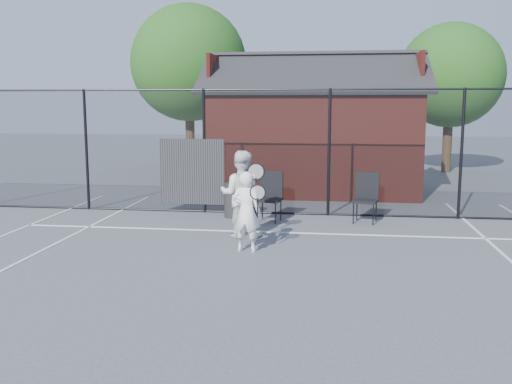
# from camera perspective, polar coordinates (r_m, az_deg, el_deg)

# --- Properties ---
(ground) EXTENTS (80.00, 80.00, 0.00)m
(ground) POSITION_cam_1_polar(r_m,az_deg,el_deg) (8.95, 0.41, -8.32)
(ground) COLOR #454B4F
(ground) RESTS_ON ground
(court_lines) EXTENTS (11.02, 18.00, 0.01)m
(court_lines) POSITION_cam_1_polar(r_m,az_deg,el_deg) (7.71, -0.85, -11.14)
(court_lines) COLOR silver
(court_lines) RESTS_ON ground
(fence) EXTENTS (22.04, 3.00, 3.00)m
(fence) POSITION_cam_1_polar(r_m,az_deg,el_deg) (13.61, 1.80, 3.78)
(fence) COLOR black
(fence) RESTS_ON ground
(clubhouse) EXTENTS (6.50, 4.36, 4.19)m
(clubhouse) POSITION_cam_1_polar(r_m,az_deg,el_deg) (17.53, 5.78, 5.39)
(clubhouse) COLOR maroon
(clubhouse) RESTS_ON ground
(tree_left) EXTENTS (4.48, 4.48, 6.44)m
(tree_left) POSITION_cam_1_polar(r_m,az_deg,el_deg) (22.74, -6.73, 12.65)
(tree_left) COLOR #332414
(tree_left) RESTS_ON ground
(tree_right) EXTENTS (3.97, 3.97, 5.70)m
(tree_right) POSITION_cam_1_polar(r_m,az_deg,el_deg) (23.43, 18.88, 10.95)
(tree_right) COLOR #332414
(tree_right) RESTS_ON ground
(player_front) EXTENTS (0.68, 0.53, 1.46)m
(player_front) POSITION_cam_1_polar(r_m,az_deg,el_deg) (10.20, -0.97, -1.96)
(player_front) COLOR white
(player_front) RESTS_ON ground
(player_back) EXTENTS (0.94, 0.69, 1.73)m
(player_back) POSITION_cam_1_polar(r_m,az_deg,el_deg) (11.29, -1.51, -0.21)
(player_back) COLOR white
(player_back) RESTS_ON ground
(chair_left) EXTENTS (0.62, 0.64, 1.10)m
(chair_left) POSITION_cam_1_polar(r_m,az_deg,el_deg) (12.84, 1.29, -0.55)
(chair_left) COLOR black
(chair_left) RESTS_ON ground
(chair_right) EXTENTS (0.63, 0.64, 1.09)m
(chair_right) POSITION_cam_1_polar(r_m,az_deg,el_deg) (12.94, 10.87, -0.67)
(chair_right) COLOR black
(chair_right) RESTS_ON ground
(waste_bin) EXTENTS (0.66, 0.66, 0.80)m
(waste_bin) POSITION_cam_1_polar(r_m,az_deg,el_deg) (13.39, -2.01, -0.81)
(waste_bin) COLOR #262626
(waste_bin) RESTS_ON ground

